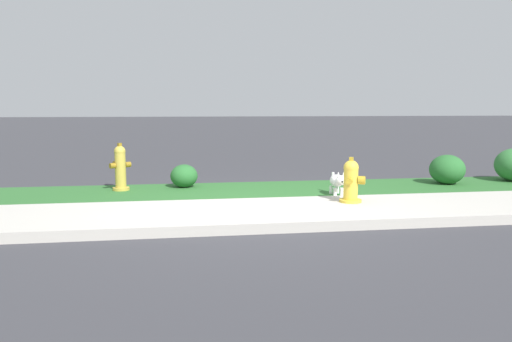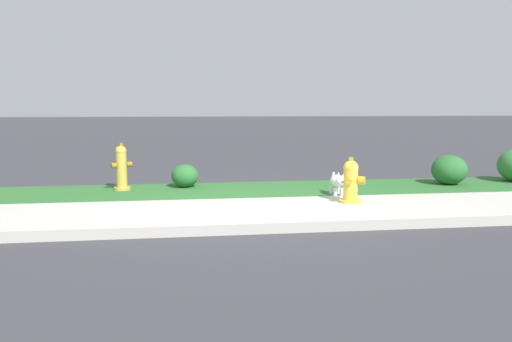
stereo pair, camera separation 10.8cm
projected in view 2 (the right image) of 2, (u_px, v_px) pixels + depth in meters
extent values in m
plane|color=#38383D|center=(251.00, 212.00, 6.56)|extent=(120.00, 120.00, 0.00)
cube|color=#BCB7AD|center=(251.00, 212.00, 6.56)|extent=(18.00, 1.96, 0.01)
cube|color=#2D662D|center=(237.00, 190.00, 8.32)|extent=(18.00, 1.63, 0.01)
cube|color=#BCB7AD|center=(263.00, 227.00, 5.51)|extent=(18.00, 0.16, 0.12)
cylinder|color=gold|center=(122.00, 189.00, 8.30)|extent=(0.27, 0.27, 0.05)
cylinder|color=gold|center=(121.00, 169.00, 8.26)|extent=(0.18, 0.18, 0.60)
sphere|color=gold|center=(121.00, 151.00, 8.22)|extent=(0.19, 0.19, 0.19)
cube|color=olive|center=(121.00, 145.00, 8.21)|extent=(0.08, 0.08, 0.06)
cylinder|color=olive|center=(114.00, 166.00, 8.17)|extent=(0.12, 0.12, 0.09)
cylinder|color=olive|center=(129.00, 164.00, 8.34)|extent=(0.12, 0.12, 0.09)
cylinder|color=olive|center=(118.00, 164.00, 8.36)|extent=(0.16, 0.15, 0.12)
cylinder|color=gold|center=(350.00, 201.00, 7.20)|extent=(0.32, 0.32, 0.05)
cylinder|color=gold|center=(351.00, 184.00, 7.16)|extent=(0.21, 0.21, 0.46)
sphere|color=gold|center=(351.00, 168.00, 7.13)|extent=(0.22, 0.22, 0.22)
cube|color=#B29323|center=(351.00, 159.00, 7.12)|extent=(0.08, 0.08, 0.06)
cylinder|color=#B29323|center=(352.00, 179.00, 7.30)|extent=(0.12, 0.12, 0.09)
cylinder|color=#B29323|center=(349.00, 181.00, 7.02)|extent=(0.12, 0.12, 0.09)
cylinder|color=#B29323|center=(361.00, 180.00, 7.11)|extent=(0.14, 0.15, 0.12)
ellipsoid|color=white|center=(337.00, 181.00, 7.81)|extent=(0.20, 0.32, 0.19)
sphere|color=white|center=(341.00, 181.00, 7.61)|extent=(0.16, 0.16, 0.16)
sphere|color=black|center=(342.00, 182.00, 7.54)|extent=(0.03, 0.03, 0.03)
cone|color=white|center=(344.00, 174.00, 7.60)|extent=(0.06, 0.06, 0.07)
cone|color=white|center=(338.00, 174.00, 7.59)|extent=(0.06, 0.06, 0.07)
cylinder|color=white|center=(342.00, 192.00, 7.74)|extent=(0.05, 0.05, 0.13)
cylinder|color=white|center=(335.00, 192.00, 7.73)|extent=(0.05, 0.05, 0.13)
cylinder|color=white|center=(338.00, 190.00, 7.94)|extent=(0.05, 0.05, 0.13)
cylinder|color=white|center=(331.00, 190.00, 7.93)|extent=(0.05, 0.05, 0.13)
cylinder|color=white|center=(333.00, 176.00, 7.98)|extent=(0.04, 0.04, 0.11)
ellipsoid|color=#28662D|center=(185.00, 176.00, 8.57)|extent=(0.47, 0.47, 0.40)
ellipsoid|color=#28662D|center=(449.00, 170.00, 8.87)|extent=(0.62, 0.62, 0.53)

